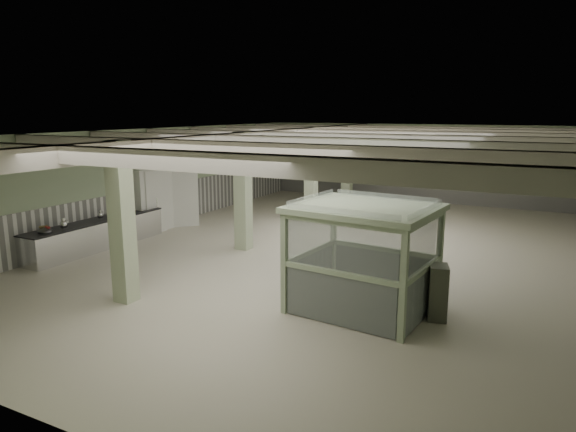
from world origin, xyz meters
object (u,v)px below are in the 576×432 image
at_px(walkin_cooler, 160,197).
at_px(guard_booth, 364,238).
at_px(filing_cabinet, 438,292).
at_px(prep_counter, 98,234).

height_order(walkin_cooler, guard_booth, guard_booth).
bearing_deg(filing_cabinet, guard_booth, 171.59).
xyz_separation_m(prep_counter, guard_booth, (8.95, -1.02, 1.13)).
bearing_deg(filing_cabinet, walkin_cooler, 144.00).
xyz_separation_m(prep_counter, walkin_cooler, (-0.08, 3.02, 0.70)).
bearing_deg(guard_booth, filing_cabinet, 13.63).
relative_size(prep_counter, filing_cabinet, 4.34).
height_order(walkin_cooler, filing_cabinet, walkin_cooler).
distance_m(guard_booth, filing_cabinet, 1.86).
distance_m(walkin_cooler, guard_booth, 9.90).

